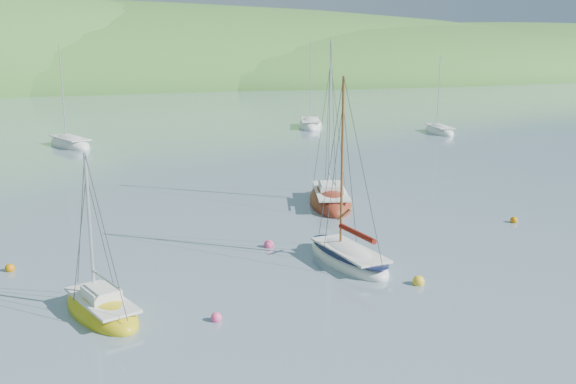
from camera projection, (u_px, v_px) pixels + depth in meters
name	position (u px, v px, depth m)	size (l,w,h in m)	color
ground	(381.00, 304.00, 23.95)	(700.00, 700.00, 0.00)	slate
shoreline_hills	(22.00, 83.00, 175.07)	(690.00, 135.00, 56.00)	#39752C
daysailer_white	(348.00, 258.00, 28.60)	(2.36, 5.80, 8.78)	white
sloop_red	(330.00, 200.00, 39.30)	(4.93, 7.64, 10.70)	maroon
sailboat_yellow	(101.00, 309.00, 23.05)	(3.05, 5.11, 6.36)	gold
distant_sloop_a	(70.00, 144.00, 62.26)	(4.64, 7.79, 10.50)	white
distant_sloop_b	(311.00, 126.00, 77.15)	(5.79, 8.51, 11.47)	white
distant_sloop_d	(439.00, 131.00, 72.04)	(3.96, 6.92, 9.34)	white
mooring_buoys	(312.00, 261.00, 28.37)	(25.87, 8.83, 0.50)	yellow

